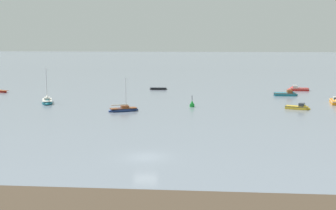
% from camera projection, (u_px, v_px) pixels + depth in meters
% --- Properties ---
extents(ground_plane, '(800.00, 800.00, 0.00)m').
position_uv_depth(ground_plane, '(146.00, 157.00, 49.91)').
color(ground_plane, gray).
extents(rowboat_moored_0, '(4.21, 3.29, 0.64)m').
position_uv_depth(rowboat_moored_0, '(1.00, 91.00, 110.22)').
color(rowboat_moored_0, red).
rests_on(rowboat_moored_0, ground).
extents(sailboat_moored_0, '(4.03, 6.77, 7.25)m').
position_uv_depth(sailboat_moored_0, '(47.00, 102.00, 91.21)').
color(sailboat_moored_0, '#197084').
rests_on(sailboat_moored_0, ground).
extents(motorboat_moored_0, '(5.25, 2.14, 1.94)m').
position_uv_depth(motorboat_moored_0, '(296.00, 89.00, 113.58)').
color(motorboat_moored_0, red).
rests_on(motorboat_moored_0, ground).
extents(motorboat_moored_1, '(4.72, 3.09, 1.70)m').
position_uv_depth(motorboat_moored_1, '(300.00, 108.00, 83.45)').
color(motorboat_moored_1, gold).
rests_on(motorboat_moored_1, ground).
extents(sailboat_moored_1, '(5.62, 3.96, 6.10)m').
position_uv_depth(sailboat_moored_1, '(123.00, 110.00, 81.21)').
color(sailboat_moored_1, navy).
rests_on(sailboat_moored_1, ground).
extents(rowboat_moored_1, '(4.45, 1.74, 0.69)m').
position_uv_depth(rowboat_moored_1, '(158.00, 89.00, 115.89)').
color(rowboat_moored_1, black).
rests_on(rowboat_moored_1, ground).
extents(motorboat_moored_4, '(5.35, 1.92, 2.00)m').
position_uv_depth(motorboat_moored_4, '(288.00, 94.00, 103.20)').
color(motorboat_moored_4, '#197084').
rests_on(motorboat_moored_4, ground).
extents(channel_buoy, '(0.90, 0.90, 2.30)m').
position_uv_depth(channel_buoy, '(192.00, 104.00, 86.41)').
color(channel_buoy, '#198C2D').
rests_on(channel_buoy, ground).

